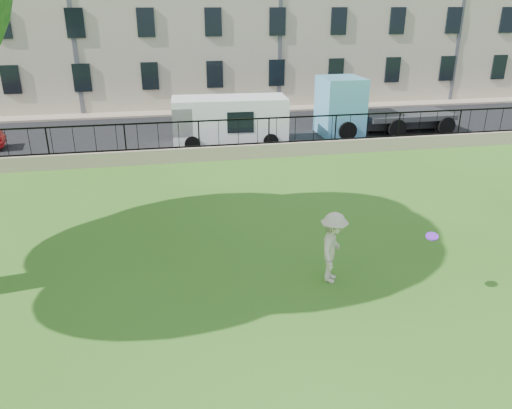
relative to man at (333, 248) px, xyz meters
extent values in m
plane|color=#336718|center=(-2.23, -1.50, -0.88)|extent=(120.00, 120.00, 0.00)
cube|color=tan|center=(-2.23, 10.50, -0.58)|extent=(50.00, 0.40, 0.60)
cube|color=black|center=(-2.23, 10.50, -0.25)|extent=(50.00, 0.05, 0.06)
cube|color=black|center=(-2.23, 10.50, 0.82)|extent=(50.00, 0.05, 0.06)
cube|color=black|center=(-2.23, 15.20, -0.87)|extent=(60.00, 9.00, 0.01)
cube|color=tan|center=(-2.23, 20.40, -0.82)|extent=(60.00, 1.40, 0.12)
imported|color=beige|center=(0.00, 0.00, 0.00)|extent=(1.12, 1.31, 1.75)
cylinder|color=#7726D9|center=(1.77, -1.21, 0.70)|extent=(0.30, 0.29, 0.12)
cube|color=white|center=(-0.58, 12.90, 0.23)|extent=(5.37, 2.35, 2.21)
cube|color=#62BAE7|center=(7.55, 13.79, 0.55)|extent=(6.83, 2.48, 2.85)
camera|label=1|loc=(-3.81, -9.97, 5.35)|focal=35.00mm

